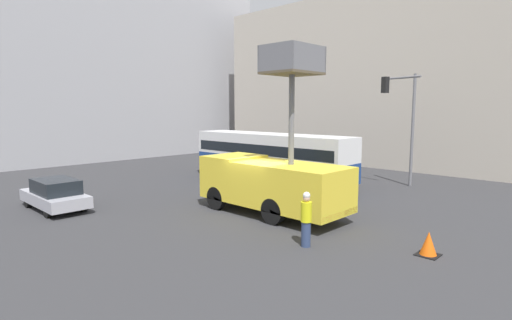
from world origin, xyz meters
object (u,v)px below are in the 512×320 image
at_px(utility_truck, 272,180).
at_px(city_bus, 270,154).
at_px(road_worker_near_truck, 306,219).
at_px(road_worker_directing, 300,179).
at_px(parked_car_curbside, 55,194).
at_px(traffic_cone_near_truck, 428,244).
at_px(traffic_light_pole, 404,113).

bearing_deg(utility_truck, city_bus, 42.49).
distance_m(road_worker_near_truck, road_worker_directing, 7.95).
xyz_separation_m(city_bus, road_worker_near_truck, (-8.34, -9.16, -0.89)).
height_order(utility_truck, road_worker_directing, utility_truck).
relative_size(city_bus, parked_car_curbside, 2.73).
bearing_deg(utility_truck, parked_car_curbside, 129.16).
bearing_deg(traffic_cone_near_truck, road_worker_directing, 63.96).
distance_m(road_worker_near_truck, parked_car_curbside, 12.27).
xyz_separation_m(utility_truck, road_worker_directing, (3.81, 1.34, -0.63)).
distance_m(city_bus, traffic_cone_near_truck, 14.08).
xyz_separation_m(road_worker_near_truck, parked_car_curbside, (-4.07, 11.57, -0.23)).
height_order(utility_truck, city_bus, utility_truck).
xyz_separation_m(utility_truck, traffic_light_pole, (10.09, -1.45, 2.93)).
height_order(traffic_light_pole, road_worker_near_truck, traffic_light_pole).
relative_size(city_bus, traffic_light_pole, 1.72).
xyz_separation_m(utility_truck, parked_car_curbside, (-6.43, 7.89, -0.84)).
bearing_deg(road_worker_directing, city_bus, 163.00).
bearing_deg(utility_truck, road_worker_directing, 19.40).
xyz_separation_m(traffic_light_pole, road_worker_near_truck, (-12.45, -2.23, -3.53)).
xyz_separation_m(utility_truck, road_worker_near_truck, (-2.35, -3.68, -0.60)).
bearing_deg(parked_car_curbside, utility_truck, -50.84).
relative_size(utility_truck, road_worker_directing, 3.87).
bearing_deg(road_worker_directing, traffic_light_pole, 76.76).
bearing_deg(traffic_light_pole, road_worker_near_truck, -169.85).
bearing_deg(parked_car_curbside, traffic_light_pole, -29.49).
distance_m(traffic_light_pole, parked_car_curbside, 19.35).
relative_size(utility_truck, traffic_light_pole, 1.07).
xyz_separation_m(utility_truck, traffic_cone_near_truck, (-0.28, -7.03, -1.20)).
bearing_deg(road_worker_directing, road_worker_near_truck, -40.11).
bearing_deg(city_bus, traffic_light_pole, -156.96).
relative_size(traffic_light_pole, traffic_cone_near_truck, 8.67).
xyz_separation_m(traffic_light_pole, road_worker_directing, (-6.28, 2.79, -3.56)).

